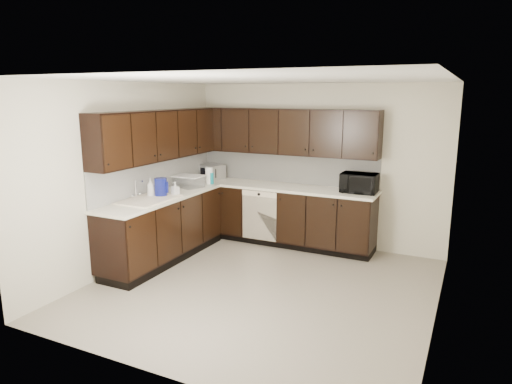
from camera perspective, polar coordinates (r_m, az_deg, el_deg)
floor at (r=5.75m, az=0.70°, el=-11.87°), size 4.00×4.00×0.00m
ceiling at (r=5.26m, az=0.77°, el=13.89°), size 4.00×4.00×0.00m
wall_back at (r=7.20m, az=7.53°, el=3.33°), size 4.00×0.02×2.50m
wall_left at (r=6.46m, az=-15.56°, el=1.98°), size 0.02×4.00×2.50m
wall_right at (r=4.88m, az=22.50°, el=-1.68°), size 0.02×4.00×2.50m
wall_front at (r=3.71m, az=-12.57°, el=-5.23°), size 4.00×0.02×2.50m
lower_cabinets at (r=6.97m, az=-2.91°, el=-3.92°), size 3.00×2.80×0.90m
countertop at (r=6.85m, az=-2.98°, el=0.16°), size 3.03×2.83×0.04m
backsplash at (r=7.08m, az=-3.67°, el=2.69°), size 3.00×2.80×0.48m
upper_cabinets at (r=6.85m, az=-3.37°, el=7.35°), size 3.00×2.80×0.70m
dishwasher at (r=7.06m, az=0.43°, el=-2.58°), size 0.58×0.04×0.78m
sink at (r=6.32m, az=-13.27°, el=-1.54°), size 0.54×0.82×0.42m
microwave at (r=6.76m, az=12.76°, el=1.11°), size 0.51×0.35×0.28m
soap_bottle_a at (r=6.50m, az=-10.07°, el=0.39°), size 0.11×0.11×0.19m
soap_bottle_b at (r=6.47m, az=-13.04°, el=0.55°), size 0.12×0.12×0.27m
toaster_oven at (r=7.75m, az=-5.43°, el=2.57°), size 0.45×0.40×0.24m
storage_bin at (r=7.10m, az=-8.44°, el=1.33°), size 0.51×0.45×0.17m
blue_pitcher at (r=6.46m, az=-11.82°, el=0.56°), size 0.23×0.23×0.26m
teal_tumbler at (r=7.29m, az=-5.63°, el=1.72°), size 0.09×0.09×0.18m
paper_towel_roll at (r=7.30m, az=-5.89°, el=2.07°), size 0.12×0.12×0.26m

